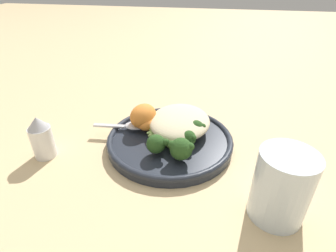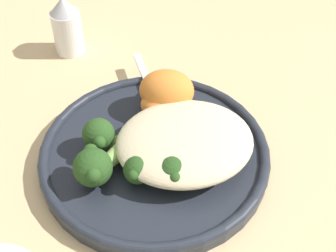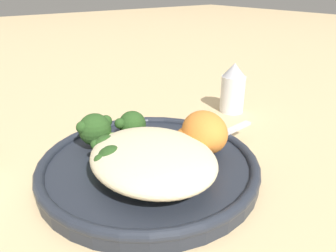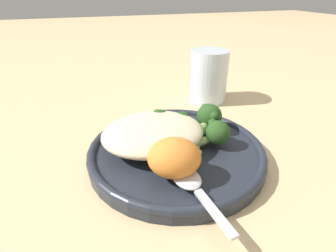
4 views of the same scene
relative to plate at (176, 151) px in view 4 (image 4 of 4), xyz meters
name	(u,v)px [view 4 (image 4 of 4)]	position (x,y,z in m)	size (l,w,h in m)	color
ground_plane	(169,165)	(-0.02, -0.01, -0.01)	(4.00, 4.00, 0.00)	#D6B784
plate	(176,151)	(0.00, 0.00, 0.00)	(0.25, 0.25, 0.02)	#232833
quinoa_mound	(153,133)	(-0.03, 0.01, 0.03)	(0.14, 0.12, 0.03)	beige
broccoli_stalk_0	(213,133)	(0.05, -0.01, 0.03)	(0.09, 0.04, 0.03)	#8EB25B
broccoli_stalk_1	(205,122)	(0.05, 0.02, 0.03)	(0.10, 0.09, 0.04)	#8EB25B
broccoli_stalk_2	(183,129)	(0.02, 0.02, 0.02)	(0.05, 0.10, 0.03)	#8EB25B
broccoli_stalk_3	(165,126)	(-0.01, 0.03, 0.02)	(0.05, 0.11, 0.03)	#8EB25B
broccoli_stalk_4	(164,136)	(-0.02, 0.01, 0.02)	(0.06, 0.07, 0.03)	#8EB25B
broccoli_stalk_5	(160,144)	(-0.03, -0.01, 0.02)	(0.08, 0.05, 0.03)	#8EB25B
sweet_potato_chunk_0	(177,158)	(-0.02, -0.05, 0.02)	(0.04, 0.04, 0.03)	orange
sweet_potato_chunk_1	(174,158)	(-0.03, -0.06, 0.03)	(0.06, 0.05, 0.05)	orange
spoon	(192,182)	(-0.01, -0.08, 0.01)	(0.04, 0.11, 0.01)	silver
water_glass	(209,76)	(0.14, 0.18, 0.04)	(0.08, 0.08, 0.11)	silver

